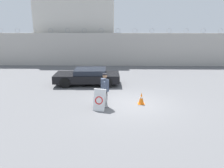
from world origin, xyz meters
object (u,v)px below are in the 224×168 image
Objects in this scene: traffic_cone_near at (141,98)px; parked_car_front_coupe at (88,76)px; barricade_sign at (100,99)px; security_guard at (105,88)px.

traffic_cone_near is 5.16m from parked_car_front_coupe.
security_guard reaches higher than barricade_sign.
traffic_cone_near is (2.16, 0.81, -0.21)m from barricade_sign.
security_guard is at bearing 83.13° from barricade_sign.
security_guard is 0.38× the size of parked_car_front_coupe.
security_guard is 2.68× the size of traffic_cone_near.
security_guard is at bearing -171.94° from traffic_cone_near.
parked_car_front_coupe is at bearing 119.23° from barricade_sign.
parked_car_front_coupe is (-3.37, 3.89, 0.27)m from traffic_cone_near.
traffic_cone_near is (1.94, 0.28, -0.64)m from security_guard.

